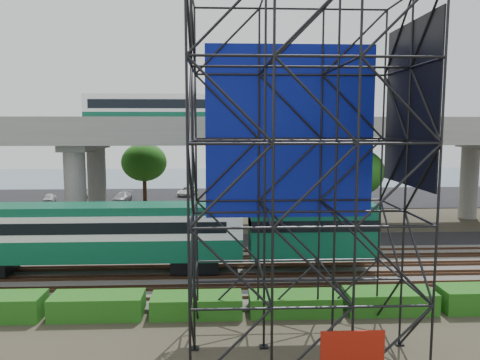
{
  "coord_description": "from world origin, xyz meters",
  "views": [
    {
      "loc": [
        2.17,
        -27.3,
        9.66
      ],
      "look_at": [
        3.68,
        6.0,
        5.71
      ],
      "focal_mm": 35.0,
      "sensor_mm": 36.0,
      "label": 1
    }
  ],
  "objects": [
    {
      "name": "trees",
      "position": [
        -4.67,
        16.17,
        5.57
      ],
      "size": [
        40.94,
        16.94,
        7.69
      ],
      "color": "#382314",
      "rests_on": "ground"
    },
    {
      "name": "suv",
      "position": [
        -2.71,
        11.44,
        0.72
      ],
      "size": [
        4.78,
        2.55,
        1.28
      ],
      "primitive_type": "imported",
      "rotation": [
        0.0,
        0.0,
        1.67
      ],
      "color": "black",
      "rests_on": "service_road"
    },
    {
      "name": "commuter_train",
      "position": [
        -3.77,
        2.0,
        2.88
      ],
      "size": [
        29.3,
        3.06,
        4.3
      ],
      "color": "black",
      "rests_on": "rail_tracks"
    },
    {
      "name": "parking_lot",
      "position": [
        0.0,
        34.0,
        0.04
      ],
      "size": [
        90.0,
        18.0,
        0.08
      ],
      "primitive_type": "cube",
      "color": "black",
      "rests_on": "ground"
    },
    {
      "name": "ballast_bed",
      "position": [
        0.0,
        2.0,
        0.1
      ],
      "size": [
        90.0,
        12.0,
        0.2
      ],
      "primitive_type": "cube",
      "color": "slate",
      "rests_on": "ground"
    },
    {
      "name": "parked_cars",
      "position": [
        0.75,
        33.73,
        0.66
      ],
      "size": [
        38.75,
        9.46,
        1.22
      ],
      "color": "#B9B9B9",
      "rests_on": "parking_lot"
    },
    {
      "name": "overpass",
      "position": [
        -0.28,
        16.0,
        8.21
      ],
      "size": [
        80.0,
        12.0,
        12.4
      ],
      "color": "#9E9B93",
      "rests_on": "ground"
    },
    {
      "name": "scaffold_tower",
      "position": [
        5.59,
        -7.98,
        7.47
      ],
      "size": [
        9.36,
        6.36,
        15.0
      ],
      "color": "black",
      "rests_on": "ground"
    },
    {
      "name": "rail_tracks",
      "position": [
        0.0,
        2.0,
        0.28
      ],
      "size": [
        90.0,
        9.52,
        0.16
      ],
      "color": "#472D1E",
      "rests_on": "ballast_bed"
    },
    {
      "name": "hedge_strip",
      "position": [
        1.01,
        -4.3,
        0.56
      ],
      "size": [
        34.6,
        1.8,
        1.2
      ],
      "color": "#145212",
      "rests_on": "ground"
    },
    {
      "name": "service_road",
      "position": [
        0.0,
        10.5,
        0.04
      ],
      "size": [
        90.0,
        5.0,
        0.08
      ],
      "primitive_type": "cube",
      "color": "black",
      "rests_on": "ground"
    },
    {
      "name": "harbor_water",
      "position": [
        0.0,
        56.0,
        0.01
      ],
      "size": [
        140.0,
        40.0,
        0.03
      ],
      "primitive_type": "cube",
      "color": "#4A617B",
      "rests_on": "ground"
    },
    {
      "name": "ground",
      "position": [
        0.0,
        0.0,
        0.0
      ],
      "size": [
        140.0,
        140.0,
        0.0
      ],
      "primitive_type": "plane",
      "color": "#474233",
      "rests_on": "ground"
    }
  ]
}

